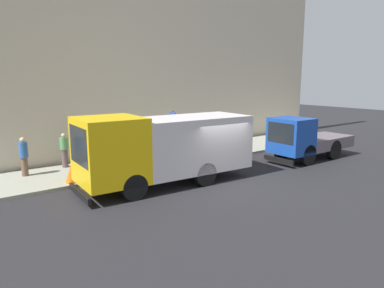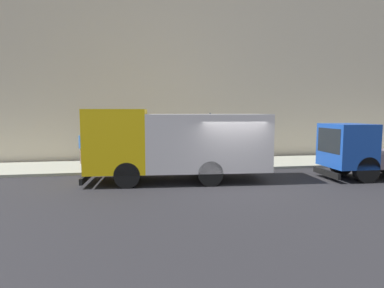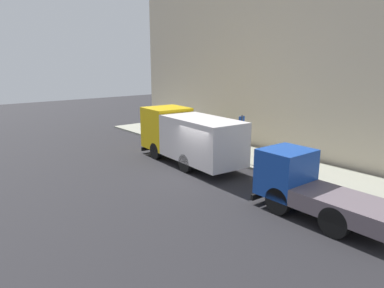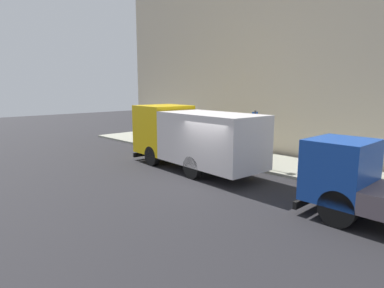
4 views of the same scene
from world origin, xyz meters
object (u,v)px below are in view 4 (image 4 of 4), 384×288
Objects in this scene: large_utility_truck at (193,136)px; pedestrian_third at (222,134)px; street_sign_post at (255,134)px; pedestrian_walking at (199,137)px; traffic_cone_orange at (183,145)px; small_flatbed_truck at (381,189)px; pedestrian_standing at (195,131)px.

large_utility_truck is 4.54× the size of pedestrian_third.
pedestrian_third is 5.30m from street_sign_post.
pedestrian_walking is 1.19m from traffic_cone_orange.
street_sign_post is at bearing -36.95° from large_utility_truck.
small_flatbed_truck is at bearing -38.81° from pedestrian_third.
pedestrian_standing is (5.35, 12.82, -0.08)m from small_flatbed_truck.
pedestrian_standing reaches higher than pedestrian_third.
large_utility_truck is at bearing 139.16° from street_sign_post.
pedestrian_third is at bearing 62.77° from small_flatbed_truck.
pedestrian_walking is 2.90m from pedestrian_standing.
large_utility_truck is 4.39× the size of pedestrian_walking.
pedestrian_standing is 0.64× the size of street_sign_post.
pedestrian_standing is at bearing 48.51° from large_utility_truck.
pedestrian_standing reaches higher than traffic_cone_orange.
small_flatbed_truck reaches higher than pedestrian_third.
large_utility_truck is at bearing -125.25° from traffic_cone_orange.
street_sign_post is at bearing -42.27° from pedestrian_third.
large_utility_truck reaches higher than traffic_cone_orange.
street_sign_post is (-0.43, -4.16, 0.67)m from pedestrian_walking.
pedestrian_walking is 1.03× the size of pedestrian_third.
pedestrian_walking is 4.23m from street_sign_post.
pedestrian_standing is 2.66m from traffic_cone_orange.
large_utility_truck reaches higher than small_flatbed_truck.
pedestrian_walking is at bearing -92.96° from pedestrian_third.
pedestrian_standing is 6.82m from street_sign_post.
pedestrian_standing is (4.52, 4.46, -0.59)m from large_utility_truck.
large_utility_truck is 2.97m from street_sign_post.
large_utility_truck is at bearing -73.82° from pedestrian_third.
traffic_cone_orange is at bearing 58.64° from large_utility_truck.
small_flatbed_truck is 12.35m from pedestrian_third.
small_flatbed_truck is 3.18× the size of pedestrian_walking.
pedestrian_walking is at bearing 43.48° from large_utility_truck.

